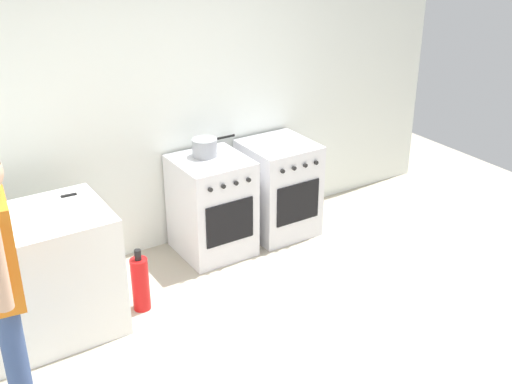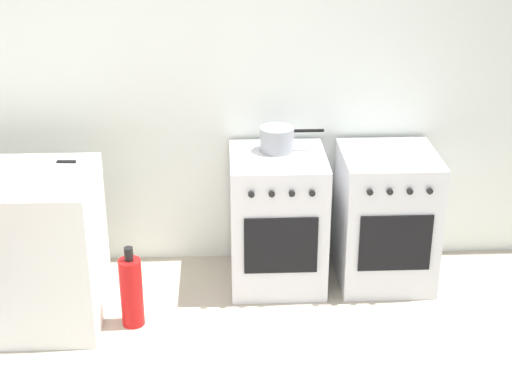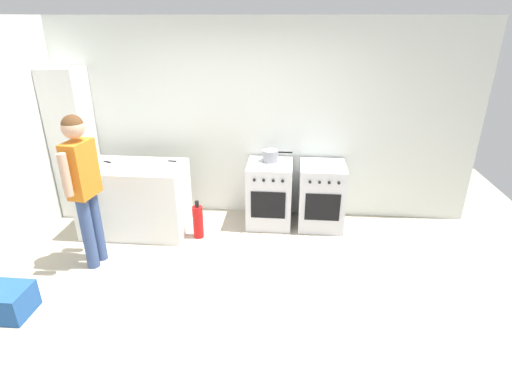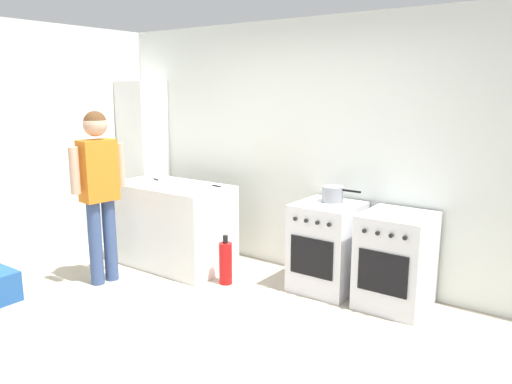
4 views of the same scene
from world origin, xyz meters
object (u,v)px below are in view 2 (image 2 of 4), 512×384
object	(u,v)px
pot	(277,139)
knife_utility	(56,162)
oven_left	(277,219)
oven_right	(386,217)
fire_extinguisher	(131,291)

from	to	relation	value
pot	knife_utility	world-z (taller)	pot
pot	knife_utility	distance (m)	1.31
oven_left	oven_right	size ratio (longest dim) A/B	1.00
knife_utility	oven_right	bearing A→B (deg)	5.15
knife_utility	fire_extinguisher	world-z (taller)	knife_utility
oven_right	fire_extinguisher	distance (m)	1.64
oven_left	pot	size ratio (longest dim) A/B	2.18
pot	fire_extinguisher	xyz separation A→B (m)	(-0.87, -0.56, -0.71)
oven_right	knife_utility	distance (m)	2.03
oven_right	pot	bearing A→B (deg)	172.77
fire_extinguisher	pot	bearing A→B (deg)	32.98
oven_left	pot	bearing A→B (deg)	90.19
oven_left	knife_utility	distance (m)	1.38
knife_utility	fire_extinguisher	size ratio (longest dim) A/B	0.50
pot	knife_utility	size ratio (longest dim) A/B	1.55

